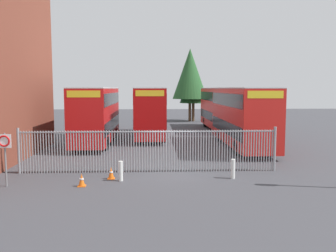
{
  "coord_description": "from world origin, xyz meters",
  "views": [
    {
      "loc": [
        -1.04,
        -18.62,
        4.35
      ],
      "look_at": [
        0.0,
        4.0,
        2.0
      ],
      "focal_mm": 38.74,
      "sensor_mm": 36.0,
      "label": 1
    }
  ],
  "objects_px": {
    "double_decker_bus_behind_fence_right": "(97,113)",
    "traffic_cone_mid_forecourt": "(82,180)",
    "double_decker_bus_near_gate": "(242,115)",
    "bollard_center_front": "(233,169)",
    "traffic_cone_by_gate": "(111,173)",
    "bollard_near_left": "(121,171)",
    "double_decker_bus_behind_fence_left": "(150,110)",
    "double_decker_bus_far_back": "(220,107)",
    "speed_limit_sign_post": "(5,147)"
  },
  "relations": [
    {
      "from": "double_decker_bus_behind_fence_right",
      "to": "traffic_cone_mid_forecourt",
      "type": "relative_size",
      "value": 18.32
    },
    {
      "from": "double_decker_bus_near_gate",
      "to": "bollard_center_front",
      "type": "height_order",
      "value": "double_decker_bus_near_gate"
    },
    {
      "from": "traffic_cone_by_gate",
      "to": "bollard_near_left",
      "type": "bearing_deg",
      "value": -39.48
    },
    {
      "from": "double_decker_bus_near_gate",
      "to": "double_decker_bus_behind_fence_left",
      "type": "xyz_separation_m",
      "value": [
        -6.75,
        6.08,
        0.0
      ]
    },
    {
      "from": "double_decker_bus_behind_fence_right",
      "to": "bollard_center_front",
      "type": "xyz_separation_m",
      "value": [
        8.26,
        -11.75,
        -1.95
      ]
    },
    {
      "from": "bollard_center_front",
      "to": "double_decker_bus_far_back",
      "type": "bearing_deg",
      "value": 81.09
    },
    {
      "from": "double_decker_bus_near_gate",
      "to": "double_decker_bus_far_back",
      "type": "height_order",
      "value": "same"
    },
    {
      "from": "double_decker_bus_behind_fence_left",
      "to": "bollard_center_front",
      "type": "relative_size",
      "value": 11.38
    },
    {
      "from": "double_decker_bus_far_back",
      "to": "bollard_near_left",
      "type": "distance_m",
      "value": 22.83
    },
    {
      "from": "double_decker_bus_near_gate",
      "to": "double_decker_bus_behind_fence_right",
      "type": "distance_m",
      "value": 11.26
    },
    {
      "from": "double_decker_bus_behind_fence_right",
      "to": "bollard_center_front",
      "type": "distance_m",
      "value": 14.49
    },
    {
      "from": "double_decker_bus_behind_fence_right",
      "to": "traffic_cone_mid_forecourt",
      "type": "height_order",
      "value": "double_decker_bus_behind_fence_right"
    },
    {
      "from": "double_decker_bus_near_gate",
      "to": "traffic_cone_by_gate",
      "type": "distance_m",
      "value": 12.63
    },
    {
      "from": "double_decker_bus_behind_fence_left",
      "to": "bollard_center_front",
      "type": "xyz_separation_m",
      "value": [
        4.04,
        -15.26,
        -1.95
      ]
    },
    {
      "from": "double_decker_bus_behind_fence_left",
      "to": "bollard_center_front",
      "type": "distance_m",
      "value": 15.91
    },
    {
      "from": "bollard_near_left",
      "to": "traffic_cone_mid_forecourt",
      "type": "relative_size",
      "value": 1.61
    },
    {
      "from": "double_decker_bus_behind_fence_left",
      "to": "bollard_near_left",
      "type": "bearing_deg",
      "value": -94.99
    },
    {
      "from": "double_decker_bus_far_back",
      "to": "speed_limit_sign_post",
      "type": "relative_size",
      "value": 4.5
    },
    {
      "from": "bollard_center_front",
      "to": "double_decker_bus_behind_fence_right",
      "type": "bearing_deg",
      "value": 125.1
    },
    {
      "from": "traffic_cone_by_gate",
      "to": "speed_limit_sign_post",
      "type": "xyz_separation_m",
      "value": [
        -4.52,
        -1.16,
        1.49
      ]
    },
    {
      "from": "double_decker_bus_far_back",
      "to": "bollard_center_front",
      "type": "distance_m",
      "value": 21.14
    },
    {
      "from": "double_decker_bus_near_gate",
      "to": "bollard_center_front",
      "type": "distance_m",
      "value": 9.77
    },
    {
      "from": "bollard_near_left",
      "to": "speed_limit_sign_post",
      "type": "bearing_deg",
      "value": -171.49
    },
    {
      "from": "double_decker_bus_near_gate",
      "to": "double_decker_bus_behind_fence_left",
      "type": "distance_m",
      "value": 9.09
    },
    {
      "from": "double_decker_bus_behind_fence_right",
      "to": "traffic_cone_by_gate",
      "type": "distance_m",
      "value": 12.0
    },
    {
      "from": "double_decker_bus_near_gate",
      "to": "speed_limit_sign_post",
      "type": "relative_size",
      "value": 4.5
    },
    {
      "from": "bollard_center_front",
      "to": "double_decker_bus_near_gate",
      "type": "bearing_deg",
      "value": 73.56
    },
    {
      "from": "double_decker_bus_far_back",
      "to": "bollard_near_left",
      "type": "relative_size",
      "value": 11.38
    },
    {
      "from": "bollard_center_front",
      "to": "bollard_near_left",
      "type": "bearing_deg",
      "value": -177.54
    },
    {
      "from": "double_decker_bus_near_gate",
      "to": "double_decker_bus_behind_fence_right",
      "type": "bearing_deg",
      "value": 166.82
    },
    {
      "from": "double_decker_bus_behind_fence_right",
      "to": "speed_limit_sign_post",
      "type": "bearing_deg",
      "value": -99.59
    },
    {
      "from": "double_decker_bus_behind_fence_left",
      "to": "double_decker_bus_behind_fence_right",
      "type": "bearing_deg",
      "value": -140.2
    },
    {
      "from": "speed_limit_sign_post",
      "to": "bollard_center_front",
      "type": "bearing_deg",
      "value": 5.39
    },
    {
      "from": "double_decker_bus_near_gate",
      "to": "double_decker_bus_far_back",
      "type": "bearing_deg",
      "value": 87.29
    },
    {
      "from": "speed_limit_sign_post",
      "to": "bollard_near_left",
      "type": "bearing_deg",
      "value": 8.51
    },
    {
      "from": "speed_limit_sign_post",
      "to": "traffic_cone_by_gate",
      "type": "bearing_deg",
      "value": 14.41
    },
    {
      "from": "double_decker_bus_far_back",
      "to": "traffic_cone_by_gate",
      "type": "relative_size",
      "value": 18.32
    },
    {
      "from": "double_decker_bus_near_gate",
      "to": "traffic_cone_mid_forecourt",
      "type": "distance_m",
      "value": 14.35
    },
    {
      "from": "double_decker_bus_behind_fence_right",
      "to": "bollard_center_front",
      "type": "relative_size",
      "value": 11.38
    },
    {
      "from": "bollard_center_front",
      "to": "traffic_cone_mid_forecourt",
      "type": "distance_m",
      "value": 7.14
    },
    {
      "from": "double_decker_bus_behind_fence_left",
      "to": "traffic_cone_by_gate",
      "type": "bearing_deg",
      "value": -97.0
    },
    {
      "from": "double_decker_bus_behind_fence_left",
      "to": "bollard_near_left",
      "type": "height_order",
      "value": "double_decker_bus_behind_fence_left"
    },
    {
      "from": "double_decker_bus_near_gate",
      "to": "bollard_near_left",
      "type": "relative_size",
      "value": 11.38
    },
    {
      "from": "traffic_cone_mid_forecourt",
      "to": "double_decker_bus_behind_fence_left",
      "type": "bearing_deg",
      "value": 79.57
    },
    {
      "from": "bollard_near_left",
      "to": "bollard_center_front",
      "type": "xyz_separation_m",
      "value": [
        5.39,
        0.23,
        0.0
      ]
    },
    {
      "from": "double_decker_bus_behind_fence_right",
      "to": "bollard_center_front",
      "type": "bearing_deg",
      "value": -54.9
    },
    {
      "from": "bollard_center_front",
      "to": "double_decker_bus_behind_fence_left",
      "type": "bearing_deg",
      "value": 104.83
    },
    {
      "from": "traffic_cone_by_gate",
      "to": "traffic_cone_mid_forecourt",
      "type": "bearing_deg",
      "value": -131.92
    },
    {
      "from": "double_decker_bus_near_gate",
      "to": "traffic_cone_by_gate",
      "type": "bearing_deg",
      "value": -133.7
    },
    {
      "from": "bollard_near_left",
      "to": "bollard_center_front",
      "type": "height_order",
      "value": "same"
    }
  ]
}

